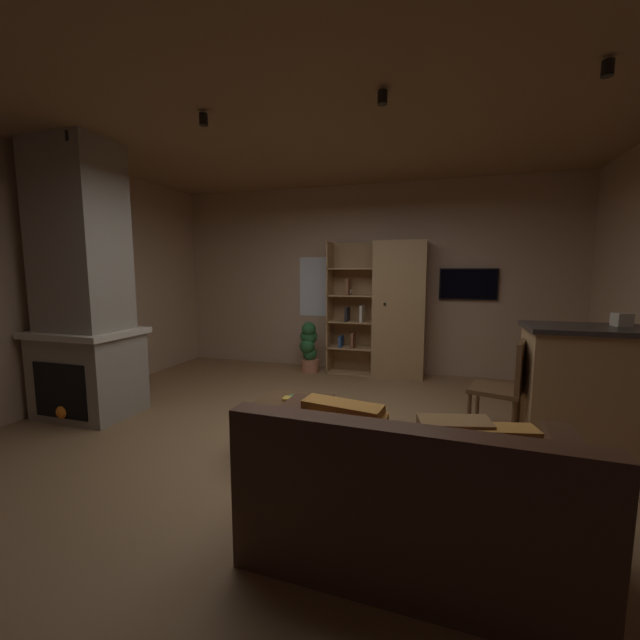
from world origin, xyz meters
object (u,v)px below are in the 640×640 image
Objects in this scene: table_book_0 at (294,403)px; table_book_2 at (289,399)px; coffee_table at (290,413)px; wall_mounted_tv at (468,284)px; bookshelf_cabinet at (393,310)px; table_book_1 at (294,398)px; stone_fireplace at (83,296)px; leather_couch at (407,499)px; dining_chair at (506,383)px; tissue_box at (622,320)px; potted_floor_plant at (309,346)px; kitchen_bar_counter at (617,391)px.

table_book_2 is (-0.02, -0.05, 0.05)m from table_book_0.
table_book_2 is (0.03, -0.07, 0.14)m from coffee_table.
table_book_2 is at bearing -117.13° from wall_mounted_tv.
table_book_1 is at bearing -100.68° from bookshelf_cabinet.
coffee_table is at bearing 110.66° from table_book_2.
stone_fireplace is at bearing -139.01° from bookshelf_cabinet.
leather_couch is 1.87m from dining_chair.
tissue_box is (4.97, 0.65, -0.14)m from stone_fireplace.
wall_mounted_tv is (1.50, 2.93, 0.91)m from table_book_0.
potted_floor_plant is at bearing -173.70° from bookshelf_cabinet.
bookshelf_cabinet is at bearing 79.55° from table_book_2.
potted_floor_plant is (-1.22, -0.14, -0.57)m from bookshelf_cabinet.
stone_fireplace is at bearing -145.14° from wall_mounted_tv.
dining_chair is (1.71, 0.77, 0.10)m from table_book_0.
potted_floor_plant is at bearing -171.22° from wall_mounted_tv.
table_book_2 is at bearing 138.72° from leather_couch.
leather_couch is 14.12× the size of table_book_1.
dining_chair is at bearing -36.53° from potted_floor_plant.
dining_chair reaches higher than table_book_0.
dining_chair is at bearing 25.26° from table_book_2.
wall_mounted_tv reaches higher than potted_floor_plant.
leather_couch is at bearing -18.84° from stone_fireplace.
bookshelf_cabinet is at bearing 97.85° from leather_couch.
table_book_2 is at bearing -74.84° from potted_floor_plant.
tissue_box is at bearing 6.01° from dining_chair.
tissue_box is 2.79m from table_book_1.
kitchen_bar_counter is at bearing -0.34° from dining_chair.
stone_fireplace is at bearing 173.65° from table_book_2.
dining_chair is 2.32m from wall_mounted_tv.
coffee_table is at bearing -139.88° from table_book_1.
coffee_table is 6.59× the size of table_book_2.
table_book_2 reaches higher than coffee_table.
kitchen_bar_counter is 0.59m from tissue_box.
bookshelf_cabinet is at bearing 138.27° from tissue_box.
wall_mounted_tv is (-0.21, 2.16, 0.81)m from dining_chair.
tissue_box reaches higher than kitchen_bar_counter.
table_book_2 is at bearing -154.74° from dining_chair.
coffee_table is 0.13m from table_book_1.
coffee_table is at bearing -162.24° from tissue_box.
dining_chair is 1.19× the size of wall_mounted_tv.
leather_couch is 1.42m from coffee_table.
kitchen_bar_counter is 2.67m from table_book_1.
table_book_2 reaches higher than table_book_0.
table_book_0 is 0.14× the size of dining_chair.
stone_fireplace is 3.83m from bookshelf_cabinet.
table_book_1 is (-0.50, -2.67, -0.51)m from bookshelf_cabinet.
tissue_box is 0.07× the size of leather_couch.
bookshelf_cabinet is 2.50× the size of wall_mounted_tv.
coffee_table is 1.92m from dining_chair.
stone_fireplace reaches higher than table_book_2.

